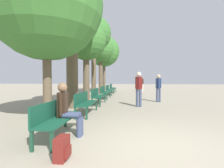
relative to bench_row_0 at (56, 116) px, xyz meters
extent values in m
plane|color=gray|center=(2.28, -0.29, -0.51)|extent=(80.00, 80.00, 0.00)
cube|color=#144733|center=(0.09, 0.00, -0.07)|extent=(0.49, 1.84, 0.04)
cube|color=#144733|center=(-0.13, 0.00, 0.15)|extent=(0.04, 1.84, 0.41)
cube|color=#19422D|center=(0.29, -0.87, -0.30)|extent=(0.06, 0.06, 0.42)
cube|color=#19422D|center=(0.29, 0.87, -0.30)|extent=(0.06, 0.06, 0.42)
cube|color=#19422D|center=(-0.11, -0.87, -0.30)|extent=(0.06, 0.06, 0.42)
cube|color=#19422D|center=(-0.11, 0.87, -0.30)|extent=(0.06, 0.06, 0.42)
cube|color=#144733|center=(0.09, 2.68, -0.07)|extent=(0.49, 1.84, 0.04)
cube|color=#144733|center=(-0.13, 2.68, 0.15)|extent=(0.04, 1.84, 0.41)
cube|color=#19422D|center=(0.29, 1.81, -0.30)|extent=(0.06, 0.06, 0.42)
cube|color=#19422D|center=(0.29, 3.55, -0.30)|extent=(0.06, 0.06, 0.42)
cube|color=#19422D|center=(-0.11, 1.81, -0.30)|extent=(0.06, 0.06, 0.42)
cube|color=#19422D|center=(-0.11, 3.55, -0.30)|extent=(0.06, 0.06, 0.42)
cube|color=#144733|center=(0.09, 5.36, -0.07)|extent=(0.49, 1.84, 0.04)
cube|color=#144733|center=(-0.13, 5.36, 0.15)|extent=(0.04, 1.84, 0.41)
cube|color=#19422D|center=(0.29, 4.49, -0.30)|extent=(0.06, 0.06, 0.42)
cube|color=#19422D|center=(0.29, 6.23, -0.30)|extent=(0.06, 0.06, 0.42)
cube|color=#19422D|center=(-0.11, 4.49, -0.30)|extent=(0.06, 0.06, 0.42)
cube|color=#19422D|center=(-0.11, 6.23, -0.30)|extent=(0.06, 0.06, 0.42)
cube|color=#144733|center=(0.09, 8.04, -0.07)|extent=(0.49, 1.84, 0.04)
cube|color=#144733|center=(-0.13, 8.04, 0.15)|extent=(0.04, 1.84, 0.41)
cube|color=#19422D|center=(0.29, 7.16, -0.30)|extent=(0.06, 0.06, 0.42)
cube|color=#19422D|center=(0.29, 8.91, -0.30)|extent=(0.06, 0.06, 0.42)
cube|color=#19422D|center=(-0.11, 7.16, -0.30)|extent=(0.06, 0.06, 0.42)
cube|color=#19422D|center=(-0.11, 8.91, -0.30)|extent=(0.06, 0.06, 0.42)
cube|color=#144733|center=(0.09, 10.72, -0.07)|extent=(0.49, 1.84, 0.04)
cube|color=#144733|center=(-0.13, 10.72, 0.15)|extent=(0.04, 1.84, 0.41)
cube|color=#19422D|center=(0.29, 9.84, -0.30)|extent=(0.06, 0.06, 0.42)
cube|color=#19422D|center=(0.29, 11.59, -0.30)|extent=(0.06, 0.06, 0.42)
cube|color=#19422D|center=(-0.11, 9.84, -0.30)|extent=(0.06, 0.06, 0.42)
cube|color=#19422D|center=(-0.11, 11.59, -0.30)|extent=(0.06, 0.06, 0.42)
cube|color=#144733|center=(0.09, 13.40, -0.07)|extent=(0.49, 1.84, 0.04)
cube|color=#144733|center=(-0.13, 13.40, 0.15)|extent=(0.04, 1.84, 0.41)
cube|color=#19422D|center=(0.29, 12.52, -0.30)|extent=(0.06, 0.06, 0.42)
cube|color=#19422D|center=(0.29, 14.27, -0.30)|extent=(0.06, 0.06, 0.42)
cube|color=#19422D|center=(-0.11, 12.52, -0.30)|extent=(0.06, 0.06, 0.42)
cube|color=#19422D|center=(-0.11, 14.27, -0.30)|extent=(0.06, 0.06, 0.42)
cylinder|color=brown|center=(-0.99, 1.58, 0.92)|extent=(0.29, 0.29, 2.86)
sphere|color=#38702D|center=(-0.99, 1.58, 3.39)|extent=(3.77, 3.77, 3.77)
cylinder|color=brown|center=(-0.99, 4.14, 1.47)|extent=(0.55, 0.55, 3.96)
sphere|color=#38702D|center=(-0.99, 4.14, 4.27)|extent=(2.98, 2.98, 2.98)
cylinder|color=brown|center=(-0.99, 6.85, 1.05)|extent=(0.40, 0.40, 3.12)
sphere|color=#38702D|center=(-0.99, 6.85, 3.31)|extent=(2.52, 2.52, 2.52)
cylinder|color=brown|center=(-0.99, 9.13, 1.53)|extent=(0.35, 0.35, 4.08)
sphere|color=#38702D|center=(-0.99, 9.13, 4.32)|extent=(2.69, 2.69, 2.69)
cylinder|color=brown|center=(-0.99, 12.30, 1.25)|extent=(0.35, 0.35, 3.51)
sphere|color=#38702D|center=(-0.99, 12.30, 3.68)|extent=(2.49, 2.49, 2.49)
cylinder|color=brown|center=(-0.99, 14.53, 1.19)|extent=(0.30, 0.30, 3.40)
sphere|color=#38702D|center=(-0.99, 14.53, 3.80)|extent=(3.29, 3.29, 3.29)
cylinder|color=#384260|center=(0.34, 0.04, 0.01)|extent=(0.43, 0.13, 0.13)
cylinder|color=#384260|center=(0.55, 0.04, -0.28)|extent=(0.13, 0.13, 0.46)
cylinder|color=#384260|center=(0.34, 0.19, 0.01)|extent=(0.43, 0.13, 0.13)
cylinder|color=#384260|center=(0.55, 0.19, -0.28)|extent=(0.13, 0.13, 0.46)
cube|color=black|center=(0.12, 0.12, 0.25)|extent=(0.20, 0.24, 0.61)
cylinder|color=black|center=(0.12, -0.01, 0.28)|extent=(0.09, 0.09, 0.55)
cylinder|color=black|center=(0.12, 0.25, 0.28)|extent=(0.09, 0.09, 0.55)
sphere|color=brown|center=(0.12, 0.12, 0.68)|extent=(0.24, 0.24, 0.24)
cube|color=maroon|center=(0.59, -1.13, -0.31)|extent=(0.18, 0.35, 0.41)
cube|color=maroon|center=(0.70, -1.13, -0.37)|extent=(0.04, 0.24, 0.18)
cylinder|color=#384260|center=(3.39, 6.62, -0.09)|extent=(0.12, 0.12, 0.83)
cylinder|color=#384260|center=(3.54, 6.62, -0.09)|extent=(0.12, 0.12, 0.83)
cube|color=navy|center=(3.47, 6.62, 0.62)|extent=(0.29, 0.29, 0.59)
cylinder|color=navy|center=(3.34, 6.62, 0.63)|extent=(0.09, 0.09, 0.56)
cylinder|color=navy|center=(3.59, 6.62, 0.63)|extent=(0.09, 0.09, 0.56)
sphere|color=tan|center=(3.47, 6.62, 1.03)|extent=(0.23, 0.23, 0.23)
cylinder|color=beige|center=(3.01, 15.10, -0.11)|extent=(0.12, 0.12, 0.80)
cylinder|color=beige|center=(3.15, 15.10, -0.11)|extent=(0.12, 0.12, 0.80)
cube|color=black|center=(3.08, 15.10, 0.57)|extent=(0.27, 0.25, 0.57)
cylinder|color=black|center=(2.96, 15.10, 0.59)|extent=(0.08, 0.08, 0.54)
cylinder|color=black|center=(3.20, 15.10, 0.59)|extent=(0.08, 0.08, 0.54)
sphere|color=#A37A5B|center=(3.08, 15.10, 0.97)|extent=(0.22, 0.22, 0.22)
cylinder|color=#384260|center=(2.13, 4.73, -0.07)|extent=(0.13, 0.13, 0.88)
cylinder|color=#384260|center=(2.29, 4.73, -0.07)|extent=(0.13, 0.13, 0.88)
cube|color=maroon|center=(2.21, 4.73, 0.68)|extent=(0.30, 0.31, 0.62)
cylinder|color=maroon|center=(2.08, 4.73, 0.69)|extent=(0.09, 0.09, 0.59)
cylinder|color=maroon|center=(2.34, 4.73, 0.69)|extent=(0.09, 0.09, 0.59)
sphere|color=beige|center=(2.21, 4.73, 1.11)|extent=(0.24, 0.24, 0.24)
camera|label=1|loc=(1.76, -4.01, 0.90)|focal=28.00mm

